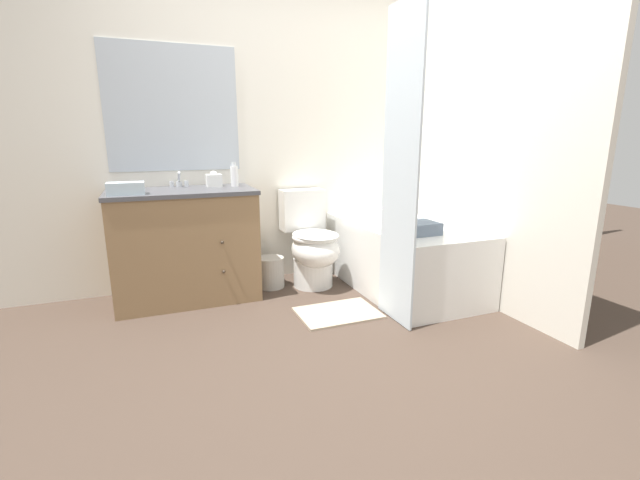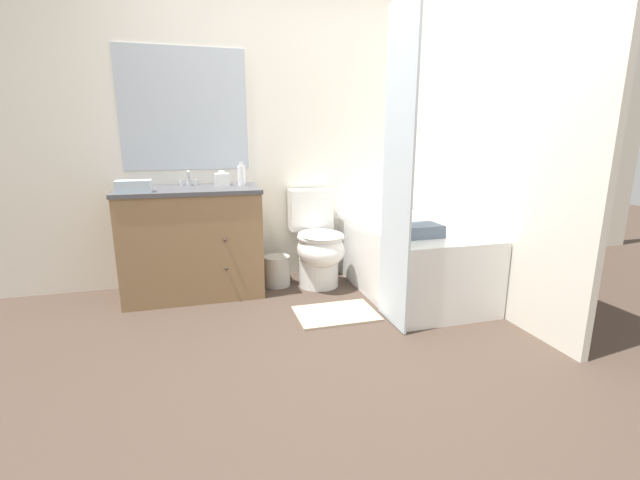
{
  "view_description": "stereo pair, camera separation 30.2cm",
  "coord_description": "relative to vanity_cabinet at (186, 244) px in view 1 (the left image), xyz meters",
  "views": [
    {
      "loc": [
        -0.97,
        -2.06,
        1.21
      ],
      "look_at": [
        0.12,
        0.67,
        0.5
      ],
      "focal_mm": 24.0,
      "sensor_mm": 36.0,
      "label": 1
    },
    {
      "loc": [
        -0.69,
        -2.16,
        1.21
      ],
      "look_at": [
        0.12,
        0.67,
        0.5
      ],
      "focal_mm": 24.0,
      "sensor_mm": 36.0,
      "label": 2
    }
  ],
  "objects": [
    {
      "name": "bathtub",
      "position": [
        1.65,
        -0.41,
        -0.16
      ],
      "size": [
        0.75,
        1.38,
        0.54
      ],
      "color": "white",
      "rests_on": "ground_plane"
    },
    {
      "name": "wastebasket",
      "position": [
        0.66,
        0.0,
        -0.3
      ],
      "size": [
        0.22,
        0.22,
        0.25
      ],
      "color": "#B7B2A8",
      "rests_on": "ground_plane"
    },
    {
      "name": "toilet",
      "position": [
        0.99,
        -0.07,
        -0.08
      ],
      "size": [
        0.38,
        0.64,
        0.78
      ],
      "color": "white",
      "rests_on": "ground_plane"
    },
    {
      "name": "shower_curtain",
      "position": [
        1.26,
        -0.94,
        0.57
      ],
      "size": [
        0.01,
        0.41,
        2.0
      ],
      "color": "silver",
      "rests_on": "ground_plane"
    },
    {
      "name": "wall_right",
      "position": [
        2.06,
        -0.47,
        0.82
      ],
      "size": [
        0.05,
        2.5,
        2.5
      ],
      "color": "white",
      "rests_on": "ground_plane"
    },
    {
      "name": "tissue_box",
      "position": [
        0.25,
        0.12,
        0.46
      ],
      "size": [
        0.11,
        0.11,
        0.12
      ],
      "color": "white",
      "rests_on": "vanity_cabinet"
    },
    {
      "name": "bath_mat",
      "position": [
        0.94,
        -0.72,
        -0.42
      ],
      "size": [
        0.56,
        0.4,
        0.02
      ],
      "color": "tan",
      "rests_on": "ground_plane"
    },
    {
      "name": "bath_towel_folded",
      "position": [
        1.49,
        -0.77,
        0.15
      ],
      "size": [
        0.36,
        0.24,
        0.09
      ],
      "color": "slate",
      "rests_on": "bathtub"
    },
    {
      "name": "soap_dispenser",
      "position": [
        0.4,
        0.07,
        0.49
      ],
      "size": [
        0.06,
        0.06,
        0.19
      ],
      "color": "white",
      "rests_on": "vanity_cabinet"
    },
    {
      "name": "wall_back",
      "position": [
        0.75,
        0.3,
        0.82
      ],
      "size": [
        8.0,
        0.06,
        2.5
      ],
      "color": "white",
      "rests_on": "ground_plane"
    },
    {
      "name": "hand_towel_folded",
      "position": [
        -0.36,
        -0.16,
        0.45
      ],
      "size": [
        0.23,
        0.14,
        0.08
      ],
      "color": "silver",
      "rests_on": "vanity_cabinet"
    },
    {
      "name": "sink_faucet",
      "position": [
        -0.0,
        0.2,
        0.45
      ],
      "size": [
        0.14,
        0.12,
        0.12
      ],
      "color": "silver",
      "rests_on": "vanity_cabinet"
    },
    {
      "name": "ground_plane",
      "position": [
        0.76,
        -1.22,
        -0.43
      ],
      "size": [
        14.0,
        14.0,
        0.0
      ],
      "primitive_type": "plane",
      "color": "#47382D"
    },
    {
      "name": "vanity_cabinet",
      "position": [
        0.0,
        0.0,
        0.0
      ],
      "size": [
        1.04,
        0.59,
        0.84
      ],
      "color": "olive",
      "rests_on": "ground_plane"
    }
  ]
}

